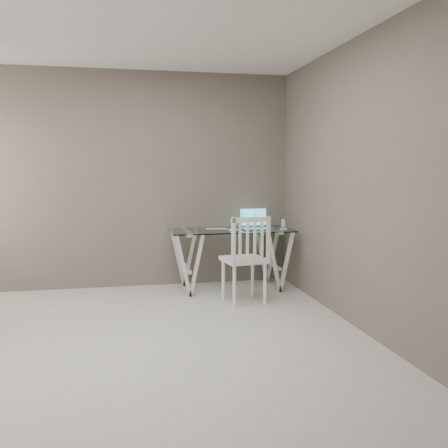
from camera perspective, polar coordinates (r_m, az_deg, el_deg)
name	(u,v)px	position (r m, az deg, el deg)	size (l,w,h in m)	color
room	(131,141)	(4.13, -10.59, 9.35)	(4.50, 4.52, 2.71)	beige
desk	(231,258)	(6.20, 0.79, -3.96)	(1.50, 0.70, 0.75)	silver
chair	(247,255)	(5.51, 2.60, -3.61)	(0.50, 0.50, 0.98)	white
laptop	(255,224)	(6.25, 3.58, 0.04)	(0.37, 0.32, 0.26)	#BCBCC0
keyboard	(217,229)	(6.16, -0.86, -0.58)	(0.28, 0.12, 0.01)	silver
mouse	(233,230)	(5.93, 1.06, -0.69)	(0.12, 0.07, 0.04)	white
phone_dock	(283,226)	(6.23, 6.78, -0.22)	(0.07, 0.07, 0.14)	white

